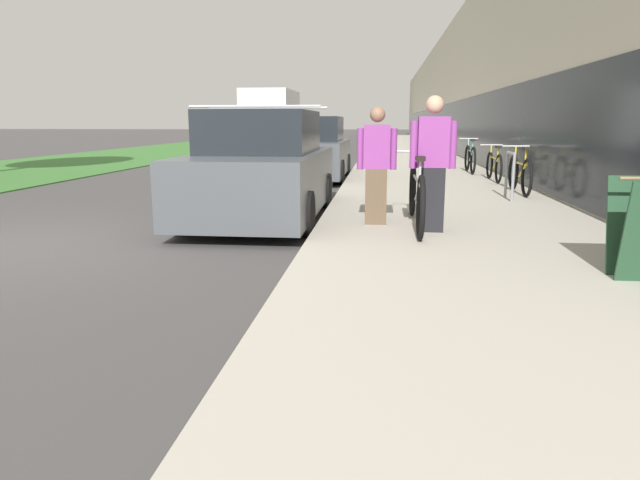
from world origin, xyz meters
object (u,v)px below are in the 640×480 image
(person_bystander, at_px, (377,166))
(bike_rack_hoop, at_px, (510,171))
(person_rider, at_px, (432,164))
(vintage_roadster_curbside, at_px, (310,151))
(cruiser_bike_farthest, at_px, (470,158))
(parked_sedan_curbside, at_px, (262,171))
(cruiser_bike_middle, at_px, (494,166))
(tandem_bicycle, at_px, (416,196))
(moving_truck, at_px, (273,120))
(cruiser_bike_nearest, at_px, (520,174))

(person_bystander, distance_m, bike_rack_hoop, 3.60)
(person_rider, distance_m, vintage_roadster_curbside, 8.03)
(cruiser_bike_farthest, height_order, parked_sedan_curbside, parked_sedan_curbside)
(cruiser_bike_middle, bearing_deg, parked_sedan_curbside, -130.52)
(person_bystander, bearing_deg, cruiser_bike_farthest, 73.48)
(tandem_bicycle, bearing_deg, moving_truck, 105.15)
(bike_rack_hoop, xyz_separation_m, moving_truck, (-8.27, 21.01, 0.94))
(cruiser_bike_farthest, bearing_deg, person_bystander, -106.52)
(person_bystander, bearing_deg, cruiser_bike_nearest, 53.34)
(cruiser_bike_farthest, bearing_deg, bike_rack_hoop, -91.28)
(tandem_bicycle, relative_size, moving_truck, 0.41)
(tandem_bicycle, height_order, cruiser_bike_nearest, tandem_bicycle)
(tandem_bicycle, xyz_separation_m, bike_rack_hoop, (1.80, 2.87, 0.11))
(person_rider, xyz_separation_m, bike_rack_hoop, (1.63, 3.19, -0.33))
(person_bystander, distance_m, vintage_roadster_curbside, 7.39)
(tandem_bicycle, height_order, parked_sedan_curbside, parked_sedan_curbside)
(parked_sedan_curbside, xyz_separation_m, moving_truck, (-4.20, 22.86, 0.83))
(bike_rack_hoop, height_order, cruiser_bike_middle, bike_rack_hoop)
(vintage_roadster_curbside, bearing_deg, cruiser_bike_farthest, 14.57)
(moving_truck, bearing_deg, cruiser_bike_middle, -64.04)
(moving_truck, bearing_deg, person_rider, -74.68)
(cruiser_bike_middle, bearing_deg, person_rider, -106.93)
(person_rider, relative_size, person_bystander, 1.08)
(cruiser_bike_farthest, height_order, vintage_roadster_curbside, vintage_roadster_curbside)
(tandem_bicycle, height_order, person_bystander, person_bystander)
(cruiser_bike_farthest, distance_m, vintage_roadster_curbside, 4.40)
(moving_truck, bearing_deg, parked_sedan_curbside, -79.60)
(tandem_bicycle, distance_m, moving_truck, 24.77)
(parked_sedan_curbside, xyz_separation_m, vintage_roadster_curbside, (-0.06, 6.28, -0.01))
(cruiser_bike_nearest, distance_m, parked_sedan_curbside, 5.25)
(cruiser_bike_middle, distance_m, vintage_roadster_curbside, 4.62)
(tandem_bicycle, distance_m, cruiser_bike_middle, 6.55)
(person_rider, height_order, vintage_roadster_curbside, person_rider)
(moving_truck, bearing_deg, tandem_bicycle, -74.85)
(cruiser_bike_middle, height_order, vintage_roadster_curbside, vintage_roadster_curbside)
(cruiser_bike_nearest, height_order, moving_truck, moving_truck)
(cruiser_bike_nearest, height_order, parked_sedan_curbside, parked_sedan_curbside)
(tandem_bicycle, distance_m, cruiser_bike_nearest, 4.37)
(bike_rack_hoop, bearing_deg, person_bystander, -130.43)
(vintage_roadster_curbside, bearing_deg, bike_rack_hoop, -47.00)
(person_bystander, relative_size, bike_rack_hoop, 1.84)
(cruiser_bike_middle, height_order, moving_truck, moving_truck)
(cruiser_bike_farthest, bearing_deg, moving_truck, 118.46)
(parked_sedan_curbside, distance_m, moving_truck, 23.26)
(cruiser_bike_nearest, relative_size, vintage_roadster_curbside, 0.44)
(bike_rack_hoop, distance_m, cruiser_bike_nearest, 1.00)
(cruiser_bike_nearest, bearing_deg, person_rider, -116.18)
(person_rider, bearing_deg, bike_rack_hoop, 62.90)
(moving_truck, bearing_deg, bike_rack_hoop, -68.53)
(person_bystander, relative_size, cruiser_bike_farthest, 0.88)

